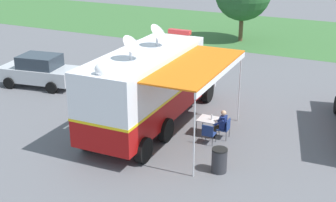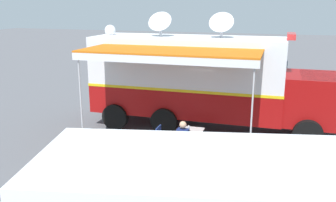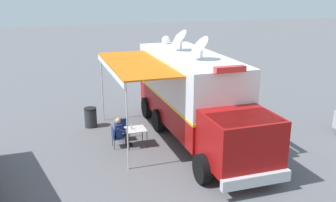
# 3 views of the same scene
# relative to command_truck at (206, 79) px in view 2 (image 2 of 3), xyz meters

# --- Properties ---
(ground_plane) EXTENTS (100.00, 100.00, 0.00)m
(ground_plane) POSITION_rel_command_truck_xyz_m (-0.02, -0.75, -1.95)
(ground_plane) COLOR #5B5B60
(lot_stripe) EXTENTS (0.21, 4.80, 0.01)m
(lot_stripe) POSITION_rel_command_truck_xyz_m (-3.38, 0.25, -1.94)
(lot_stripe) COLOR silver
(lot_stripe) RESTS_ON ground
(command_truck) EXTENTS (5.00, 9.54, 4.53)m
(command_truck) POSITION_rel_command_truck_xyz_m (0.00, 0.00, 0.00)
(command_truck) COLOR #9E0F0F
(command_truck) RESTS_ON ground
(folding_table) EXTENTS (0.82, 0.82, 0.73)m
(folding_table) POSITION_rel_command_truck_xyz_m (2.56, 0.07, -1.27)
(folding_table) COLOR silver
(folding_table) RESTS_ON ground
(water_bottle) EXTENTS (0.07, 0.07, 0.22)m
(water_bottle) POSITION_rel_command_truck_xyz_m (2.73, 0.06, -1.11)
(water_bottle) COLOR silver
(water_bottle) RESTS_ON folding_table
(folding_chair_at_table) EXTENTS (0.49, 0.49, 0.87)m
(folding_chair_at_table) POSITION_rel_command_truck_xyz_m (3.36, 0.02, -1.43)
(folding_chair_at_table) COLOR navy
(folding_chair_at_table) RESTS_ON ground
(folding_chair_beside_table) EXTENTS (0.49, 0.49, 0.87)m
(folding_chair_beside_table) POSITION_rel_command_truck_xyz_m (2.92, -0.78, -1.43)
(folding_chair_beside_table) COLOR navy
(folding_chair_beside_table) RESTS_ON ground
(seated_responder) EXTENTS (0.67, 0.56, 1.25)m
(seated_responder) POSITION_rel_command_truck_xyz_m (3.17, 0.02, -1.30)
(seated_responder) COLOR navy
(seated_responder) RESTS_ON ground
(trash_bin) EXTENTS (0.57, 0.57, 0.91)m
(trash_bin) POSITION_rel_command_truck_xyz_m (4.08, -2.68, -1.49)
(trash_bin) COLOR #2D2D33
(trash_bin) RESTS_ON ground
(car_behind_truck) EXTENTS (4.43, 2.50, 1.76)m
(car_behind_truck) POSITION_rel_command_truck_xyz_m (-8.13, 1.95, -1.07)
(car_behind_truck) COLOR #B2B5BA
(car_behind_truck) RESTS_ON ground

